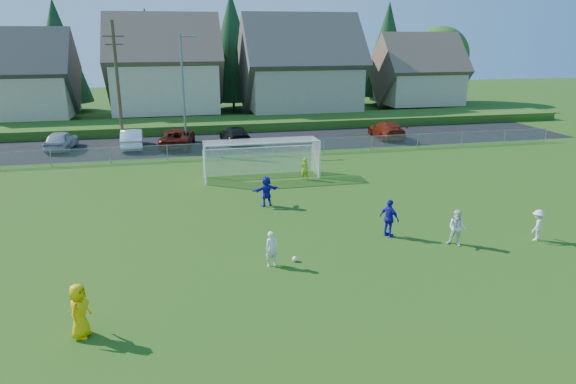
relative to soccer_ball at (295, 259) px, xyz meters
The scene contains 22 objects.
ground 3.01m from the soccer_ball, 73.53° to the right, with size 160.00×160.00×0.00m, color #193D0C.
asphalt_lot 24.63m from the soccer_ball, 88.01° to the left, with size 60.00×60.00×0.00m, color black.
grass_embankment 32.13m from the soccer_ball, 88.48° to the left, with size 70.00×6.00×0.80m, color #1E420F.
soccer_ball is the anchor object (origin of this frame).
referee 8.66m from the soccer_ball, 153.09° to the right, with size 0.87×0.56×1.78m, color #FFC105.
player_white_a 1.19m from the soccer_ball, 169.44° to the right, with size 0.53×0.35×1.46m, color white.
player_white_b 7.39m from the soccer_ball, ahead, with size 0.80×0.62×1.64m, color white.
player_white_c 11.25m from the soccer_ball, ahead, with size 0.93×0.54×1.44m, color white.
player_blue_a 5.23m from the soccer_ball, 19.59° to the left, with size 1.04×0.43×1.77m, color #1A12AF.
player_blue_b 7.35m from the soccer_ball, 88.90° to the left, with size 1.54×0.49×1.66m, color #1A12AF.
goalkeeper 12.45m from the soccer_ball, 73.80° to the left, with size 0.52×0.34×1.42m, color #A4CF18.
car_a 28.29m from the soccer_ball, 118.54° to the left, with size 1.82×4.53×1.54m, color #A6A7AE.
car_b 25.46m from the soccer_ball, 108.21° to the left, with size 1.66×4.76×1.57m, color white.
car_c 24.26m from the soccer_ball, 100.30° to the left, with size 2.54×5.50×1.53m, color #521209.
car_d 24.59m from the soccer_ball, 88.81° to the left, with size 1.94×4.76×1.38m, color black.
car_g 27.48m from the soccer_ball, 59.31° to the left, with size 2.13×5.23×1.52m, color maroon.
soccer_goal 13.28m from the soccer_ball, 86.29° to the left, with size 7.42×1.90×2.50m.
chainlink_fence 19.14m from the soccer_ball, 87.44° to the left, with size 52.06×0.06×1.20m.
streetlight 23.87m from the soccer_ball, 98.83° to the left, with size 1.38×0.18×9.00m.
utility_pole 26.11m from the soccer_ball, 109.73° to the left, with size 1.60×0.26×10.00m.
houses_row 40.33m from the soccer_ball, 85.91° to the left, with size 53.90×11.45×13.27m.
tree_row 46.39m from the soccer_ball, 87.63° to the left, with size 65.98×12.36×13.80m.
Camera 1 is at (-5.33, -15.96, 8.99)m, focal length 32.00 mm.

